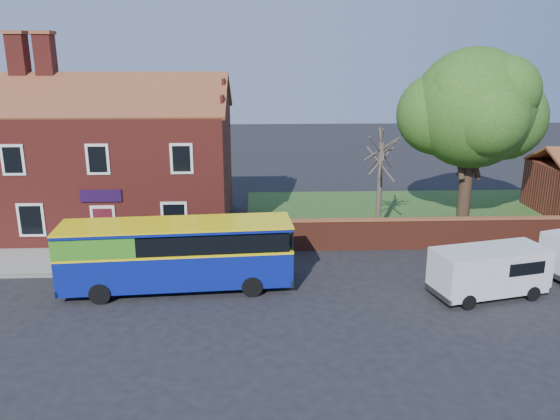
{
  "coord_description": "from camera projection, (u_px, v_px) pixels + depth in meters",
  "views": [
    {
      "loc": [
        0.67,
        -18.69,
        9.36
      ],
      "look_at": [
        1.66,
        5.0,
        2.67
      ],
      "focal_mm": 35.0,
      "sensor_mm": 36.0,
      "label": 1
    }
  ],
  "objects": [
    {
      "name": "van_near",
      "position": [
        490.0,
        270.0,
        21.81
      ],
      "size": [
        4.88,
        2.84,
        2.01
      ],
      "rotation": [
        0.0,
        0.0,
        0.23
      ],
      "color": "silver",
      "rests_on": "ground"
    },
    {
      "name": "bare_tree",
      "position": [
        380.0,
        184.0,
        29.1
      ],
      "size": [
        2.06,
        2.45,
        5.48
      ],
      "color": "#4C4238",
      "rests_on": "ground"
    },
    {
      "name": "shop_building",
      "position": [
        119.0,
        167.0,
        30.33
      ],
      "size": [
        12.3,
        8.13,
        10.5
      ],
      "color": "maroon",
      "rests_on": "ground"
    },
    {
      "name": "pavement",
      "position": [
        96.0,
        261.0,
        25.72
      ],
      "size": [
        18.0,
        3.5,
        0.12
      ],
      "primitive_type": "cube",
      "color": "gray",
      "rests_on": "ground"
    },
    {
      "name": "large_tree",
      "position": [
        473.0,
        112.0,
        29.39
      ],
      "size": [
        8.11,
        6.41,
        9.89
      ],
      "color": "black",
      "rests_on": "ground"
    },
    {
      "name": "kerb",
      "position": [
        85.0,
        275.0,
        24.03
      ],
      "size": [
        18.0,
        0.15,
        0.14
      ],
      "primitive_type": "cube",
      "color": "slate",
      "rests_on": "ground"
    },
    {
      "name": "grass_strip",
      "position": [
        459.0,
        214.0,
        33.5
      ],
      "size": [
        26.0,
        12.0,
        0.04
      ],
      "primitive_type": "cube",
      "color": "#426B28",
      "rests_on": "ground"
    },
    {
      "name": "ground",
      "position": [
        241.0,
        315.0,
        20.48
      ],
      "size": [
        120.0,
        120.0,
        0.0
      ],
      "primitive_type": "plane",
      "color": "black",
      "rests_on": "ground"
    },
    {
      "name": "bus",
      "position": [
        170.0,
        252.0,
        22.33
      ],
      "size": [
        9.5,
        3.04,
        2.86
      ],
      "rotation": [
        0.0,
        0.0,
        0.07
      ],
      "color": "navy",
      "rests_on": "ground"
    },
    {
      "name": "boundary_wall",
      "position": [
        503.0,
        232.0,
        27.51
      ],
      "size": [
        22.0,
        0.38,
        1.6
      ],
      "color": "maroon",
      "rests_on": "ground"
    }
  ]
}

